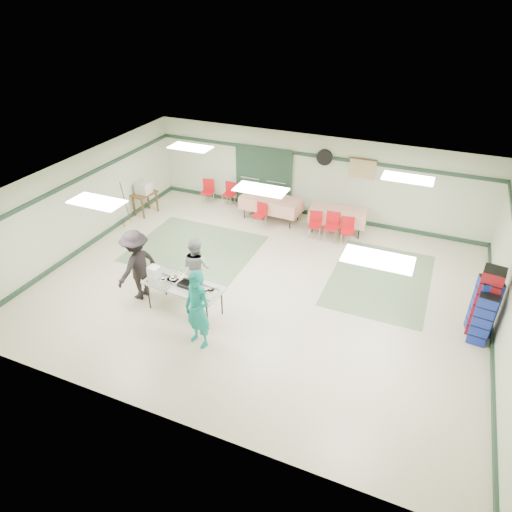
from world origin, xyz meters
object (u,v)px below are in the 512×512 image
at_px(chair_a, 332,223).
at_px(office_printer, 143,188).
at_px(chair_loose_b, 208,189).
at_px(broom, 125,203).
at_px(crate_stack_blue_b, 484,307).
at_px(printer_table, 145,196).
at_px(chair_d, 261,212).
at_px(volunteer_teal, 198,310).
at_px(crate_stack_blue_a, 483,318).
at_px(volunteer_grey, 197,267).
at_px(volunteer_dark, 137,265).
at_px(dining_table_b, 271,203).
at_px(chair_b, 315,222).
at_px(serving_table, 184,286).
at_px(crate_stack_red, 485,302).
at_px(chair_c, 347,228).
at_px(dining_table_a, 338,215).
at_px(chair_loose_a, 230,192).

relative_size(chair_a, office_printer, 1.99).
relative_size(chair_loose_b, broom, 0.60).
relative_size(crate_stack_blue_b, printer_table, 1.63).
relative_size(chair_a, chair_d, 1.13).
height_order(crate_stack_blue_b, printer_table, crate_stack_blue_b).
bearing_deg(volunteer_teal, crate_stack_blue_a, 41.13).
bearing_deg(volunteer_grey, printer_table, -23.11).
height_order(volunteer_dark, dining_table_b, volunteer_dark).
height_order(office_printer, broom, broom).
distance_m(volunteer_dark, chair_loose_b, 5.60).
distance_m(volunteer_teal, dining_table_b, 6.20).
bearing_deg(chair_b, serving_table, -121.86).
height_order(chair_a, printer_table, chair_a).
relative_size(serving_table, volunteer_dark, 1.08).
height_order(serving_table, volunteer_grey, volunteer_grey).
distance_m(volunteer_teal, chair_b, 5.66).
bearing_deg(chair_b, crate_stack_red, -43.16).
relative_size(chair_c, crate_stack_blue_b, 0.58).
distance_m(volunteer_grey, office_printer, 5.11).
bearing_deg(chair_c, chair_b, 165.88).
distance_m(serving_table, dining_table_b, 5.31).
distance_m(volunteer_teal, chair_a, 5.77).
xyz_separation_m(volunteer_grey, volunteer_dark, (-1.27, -0.62, 0.11)).
bearing_deg(serving_table, crate_stack_red, 21.27).
bearing_deg(broom, volunteer_teal, -47.39).
distance_m(volunteer_teal, crate_stack_blue_a, 6.05).
distance_m(crate_stack_blue_b, office_printer, 10.53).
height_order(dining_table_b, chair_b, chair_b).
bearing_deg(crate_stack_blue_a, dining_table_b, 149.33).
relative_size(volunteer_teal, chair_b, 2.21).
bearing_deg(chair_a, serving_table, -118.07).
height_order(volunteer_teal, chair_a, volunteer_teal).
xyz_separation_m(dining_table_b, chair_a, (2.18, -0.56, -0.02)).
bearing_deg(chair_loose_b, volunteer_dark, -90.13).
xyz_separation_m(serving_table, volunteer_grey, (-0.06, 0.72, 0.08)).
xyz_separation_m(dining_table_a, chair_loose_b, (-4.66, 0.28, -0.03)).
bearing_deg(crate_stack_blue_b, printer_table, 168.07).
xyz_separation_m(volunteer_grey, chair_b, (1.82, 4.01, -0.30)).
relative_size(printer_table, office_printer, 1.94).
bearing_deg(dining_table_b, office_printer, -158.91).
xyz_separation_m(dining_table_a, broom, (-6.29, -2.13, 0.19)).
height_order(volunteer_dark, crate_stack_blue_a, volunteer_dark).
height_order(chair_c, printer_table, chair_c).
bearing_deg(office_printer, chair_b, 7.95).
xyz_separation_m(volunteer_dark, dining_table_a, (3.63, 5.21, -0.34)).
bearing_deg(office_printer, crate_stack_blue_a, -12.31).
xyz_separation_m(volunteer_grey, office_printer, (-3.86, 3.35, 0.12)).
bearing_deg(broom, volunteer_dark, -56.86).
bearing_deg(chair_loose_a, office_printer, -142.04).
xyz_separation_m(chair_loose_b, office_printer, (-1.56, -1.52, 0.39)).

